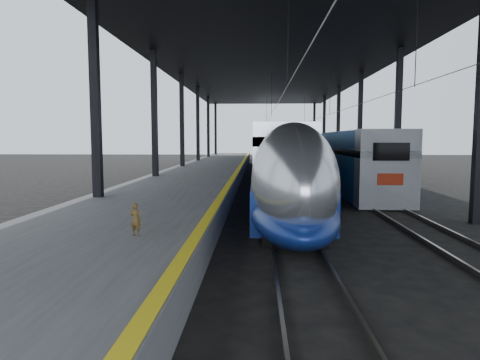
{
  "coord_description": "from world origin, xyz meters",
  "views": [
    {
      "loc": [
        0.82,
        -12.38,
        3.41
      ],
      "look_at": [
        0.22,
        2.16,
        2.0
      ],
      "focal_mm": 32.0,
      "sensor_mm": 36.0,
      "label": 1
    }
  ],
  "objects": [
    {
      "name": "ground",
      "position": [
        0.0,
        0.0,
        0.0
      ],
      "size": [
        160.0,
        160.0,
        0.0
      ],
      "primitive_type": "plane",
      "color": "black",
      "rests_on": "ground"
    },
    {
      "name": "platform",
      "position": [
        -3.5,
        20.0,
        0.5
      ],
      "size": [
        6.0,
        80.0,
        1.0
      ],
      "primitive_type": "cube",
      "color": "#4C4C4F",
      "rests_on": "ground"
    },
    {
      "name": "yellow_strip",
      "position": [
        -0.7,
        20.0,
        1.0
      ],
      "size": [
        0.3,
        80.0,
        0.01
      ],
      "primitive_type": "cube",
      "color": "yellow",
      "rests_on": "platform"
    },
    {
      "name": "rails",
      "position": [
        4.5,
        20.0,
        0.08
      ],
      "size": [
        6.52,
        80.0,
        0.16
      ],
      "color": "slate",
      "rests_on": "ground"
    },
    {
      "name": "canopy",
      "position": [
        1.9,
        20.0,
        9.12
      ],
      "size": [
        18.0,
        75.0,
        9.47
      ],
      "color": "black",
      "rests_on": "ground"
    },
    {
      "name": "tgv_train",
      "position": [
        2.0,
        29.43,
        1.91
      ],
      "size": [
        2.86,
        65.2,
        4.09
      ],
      "color": "#B5B8BD",
      "rests_on": "ground"
    },
    {
      "name": "second_train",
      "position": [
        7.0,
        34.98,
        1.96
      ],
      "size": [
        2.81,
        56.05,
        3.87
      ],
      "color": "#164D91",
      "rests_on": "ground"
    },
    {
      "name": "child",
      "position": [
        -2.2,
        -2.04,
        1.42
      ],
      "size": [
        0.35,
        0.28,
        0.83
      ],
      "primitive_type": "imported",
      "rotation": [
        0.0,
        0.0,
        2.86
      ],
      "color": "#503A1A",
      "rests_on": "platform"
    }
  ]
}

